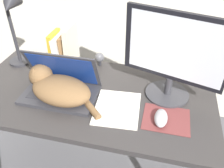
# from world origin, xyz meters

# --- Properties ---
(desk) EXTENTS (1.25, 0.63, 0.72)m
(desk) POSITION_xyz_m (0.00, 0.31, 0.63)
(desk) COLOR #2D2B2B
(desk) RESTS_ON ground_plane
(laptop) EXTENTS (0.37, 0.23, 0.23)m
(laptop) POSITION_xyz_m (-0.14, 0.27, 0.76)
(laptop) COLOR #2D2D33
(laptop) RESTS_ON desk
(cat) EXTENTS (0.41, 0.25, 0.15)m
(cat) POSITION_xyz_m (-0.14, 0.24, 0.78)
(cat) COLOR brown
(cat) RESTS_ON desk
(external_monitor) EXTENTS (0.47, 0.22, 0.43)m
(external_monitor) POSITION_xyz_m (0.38, 0.39, 0.95)
(external_monitor) COLOR #333338
(external_monitor) RESTS_ON desk
(mousepad) EXTENTS (0.21, 0.17, 0.00)m
(mousepad) POSITION_xyz_m (0.39, 0.21, 0.72)
(mousepad) COLOR brown
(mousepad) RESTS_ON desk
(computer_mouse) EXTENTS (0.06, 0.11, 0.04)m
(computer_mouse) POSITION_xyz_m (0.36, 0.19, 0.74)
(computer_mouse) COLOR #99999E
(computer_mouse) RESTS_ON mousepad
(book_row) EXTENTS (0.13, 0.17, 0.26)m
(book_row) POSITION_xyz_m (-0.22, 0.53, 0.83)
(book_row) COLOR gold
(book_row) RESTS_ON desk
(desk_lamp) EXTENTS (0.17, 0.17, 0.44)m
(desk_lamp) POSITION_xyz_m (-0.48, 0.48, 1.01)
(desk_lamp) COLOR #28282D
(desk_lamp) RESTS_ON desk
(notepad) EXTENTS (0.23, 0.26, 0.01)m
(notepad) POSITION_xyz_m (0.16, 0.23, 0.72)
(notepad) COLOR silver
(notepad) RESTS_ON desk
(webcam) EXTENTS (0.06, 0.06, 0.08)m
(webcam) POSITION_xyz_m (-0.03, 0.59, 0.77)
(webcam) COLOR #232328
(webcam) RESTS_ON desk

